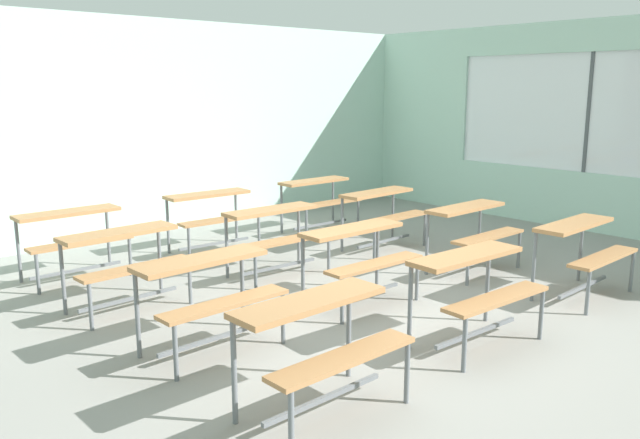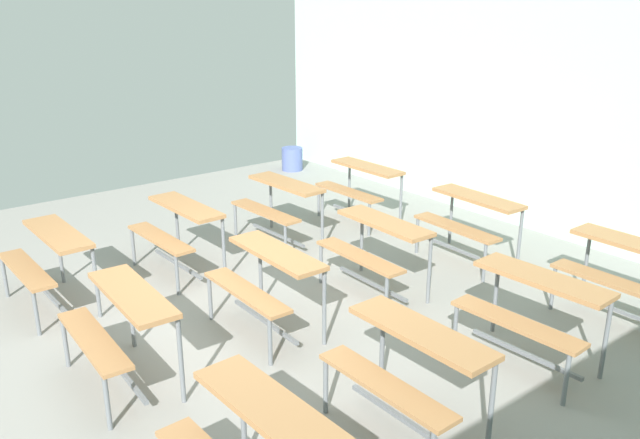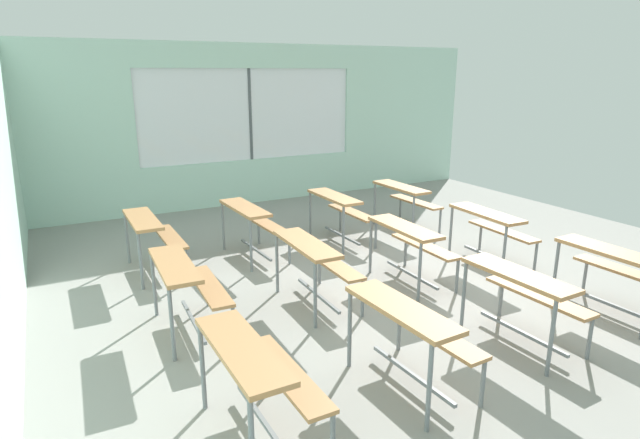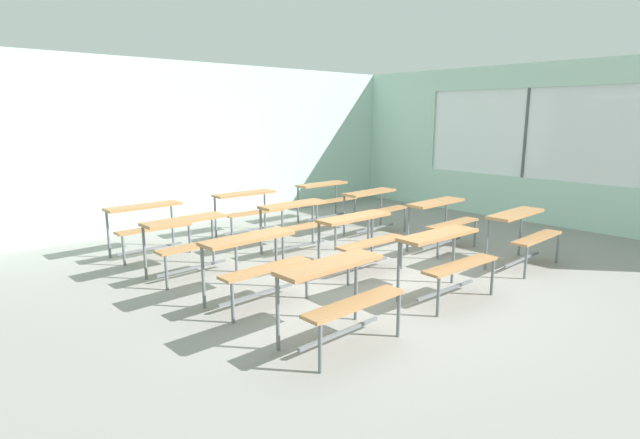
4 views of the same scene
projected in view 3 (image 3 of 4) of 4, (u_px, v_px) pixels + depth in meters
name	position (u px, v px, depth m)	size (l,w,h in m)	color
ground	(440.00, 286.00, 6.34)	(10.00, 9.00, 0.05)	gray
wall_right	(281.00, 127.00, 10.25)	(0.12, 9.00, 3.00)	silver
desk_bench_r0c0	(615.00, 264.00, 5.41)	(1.11, 0.61, 0.74)	#A87547
desk_bench_r0c1	(492.00, 224.00, 6.84)	(1.12, 0.63, 0.74)	#A87547
desk_bench_r0c2	(406.00, 196.00, 8.38)	(1.12, 0.62, 0.74)	#A87547
desk_bench_r1c0	(525.00, 288.00, 4.81)	(1.12, 0.63, 0.74)	#A87547
desk_bench_r1c1	(411.00, 239.00, 6.23)	(1.11, 0.61, 0.74)	#A87547
desk_bench_r1c2	(341.00, 206.00, 7.75)	(1.11, 0.60, 0.74)	#A87547
desk_bench_r2c0	(411.00, 324.00, 4.13)	(1.13, 0.64, 0.74)	#A87547
desk_bench_r2c1	(315.00, 256.00, 5.64)	(1.11, 0.62, 0.74)	#A87547
desk_bench_r2c2	(253.00, 218.00, 7.12)	(1.12, 0.64, 0.74)	#A87547
desk_bench_r3c0	(258.00, 366.00, 3.54)	(1.11, 0.60, 0.74)	#A87547
desk_bench_r3c1	(187.00, 278.00, 5.05)	(1.12, 0.63, 0.74)	#A87547
desk_bench_r3c2	(152.00, 230.00, 6.57)	(1.10, 0.59, 0.74)	#A87547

